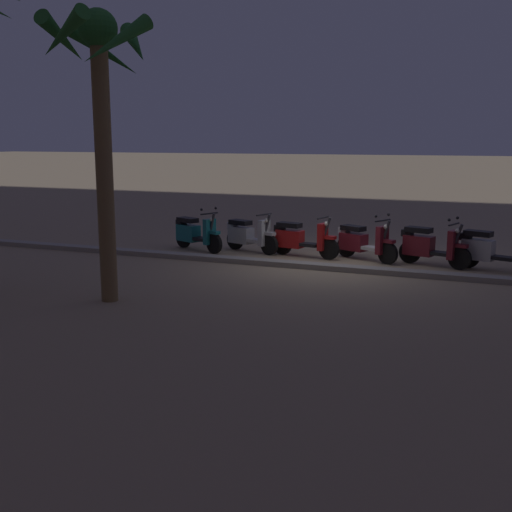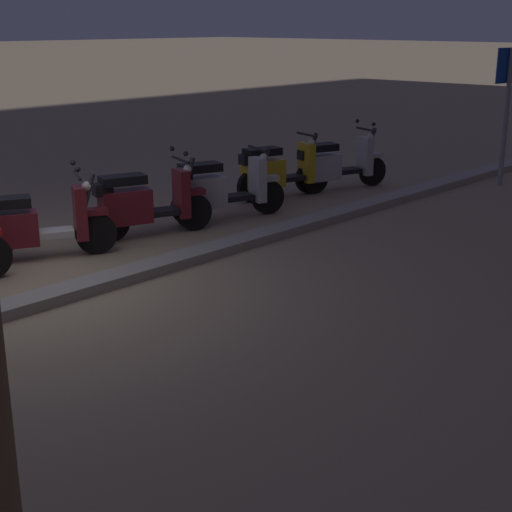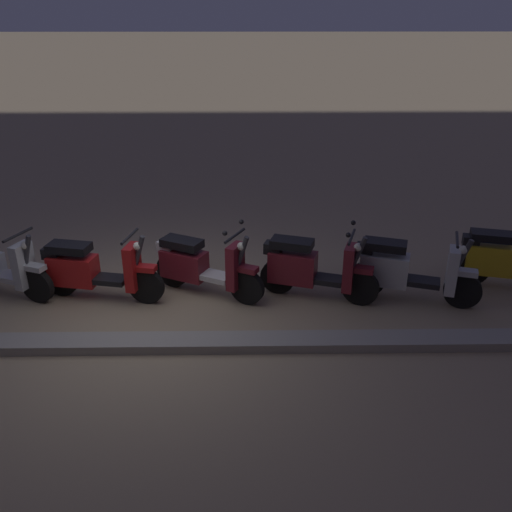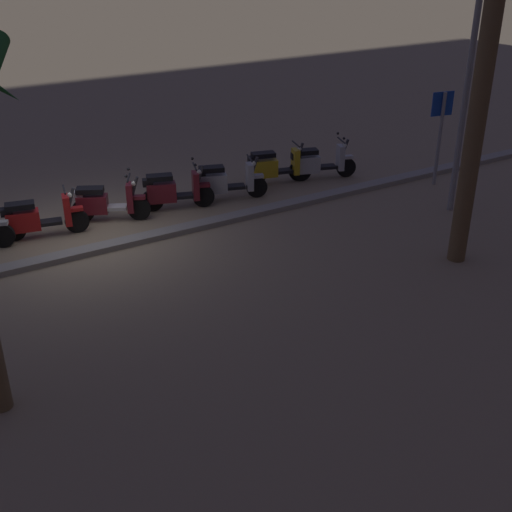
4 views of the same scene
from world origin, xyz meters
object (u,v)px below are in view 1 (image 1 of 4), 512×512
Objects in this scene: scooter_silver_last_in_row at (491,250)px; scooter_maroon_second_in_line at (362,242)px; palm_tree_far_corner at (100,83)px; scooter_silver_mid_centre at (248,235)px; scooter_teal_mid_front at (195,233)px; scooter_red_lead_nearest at (300,239)px; scooter_maroon_gap_after_mid at (429,246)px.

scooter_maroon_second_in_line reaches higher than scooter_silver_last_in_row.
scooter_silver_mid_centre is at bearing -94.92° from palm_tree_far_corner.
scooter_maroon_second_in_line is at bearing -176.78° from scooter_teal_mid_front.
scooter_red_lead_nearest and scooter_silver_mid_centre have the same top height.
scooter_maroon_gap_after_mid is 0.92× the size of scooter_red_lead_nearest.
scooter_teal_mid_front is at bearing 3.22° from scooter_maroon_second_in_line.
scooter_silver_last_in_row is 2.95m from scooter_maroon_second_in_line.
palm_tree_far_corner is at bearing 46.81° from scooter_maroon_gap_after_mid.
scooter_maroon_gap_after_mid is 1.00× the size of scooter_teal_mid_front.
scooter_teal_mid_front is (7.37, 0.00, -0.01)m from scooter_silver_last_in_row.
scooter_teal_mid_front is 0.33× the size of palm_tree_far_corner.
scooter_silver_mid_centre is at bearing -169.27° from scooter_teal_mid_front.
scooter_maroon_second_in_line is 4.43m from scooter_teal_mid_front.
scooter_maroon_second_in_line is at bearing -122.06° from palm_tree_far_corner.
scooter_silver_last_in_row is at bearing 176.25° from scooter_maroon_gap_after_mid.
scooter_silver_mid_centre is (5.95, -0.27, -0.02)m from scooter_silver_last_in_row.
palm_tree_far_corner is (5.08, 5.41, 3.38)m from scooter_maroon_gap_after_mid.
scooter_silver_mid_centre is (1.46, -0.16, -0.01)m from scooter_red_lead_nearest.
scooter_red_lead_nearest is at bearing -109.69° from palm_tree_far_corner.
scooter_maroon_second_in_line is 1.55m from scooter_red_lead_nearest.
scooter_red_lead_nearest is (4.49, -0.11, -0.01)m from scooter_silver_last_in_row.
scooter_silver_mid_centre is at bearing -2.57° from scooter_silver_last_in_row.
scooter_maroon_gap_after_mid is at bearing 179.60° from scooter_red_lead_nearest.
palm_tree_far_corner is at bearing 57.94° from scooter_maroon_second_in_line.
scooter_red_lead_nearest is at bearing -0.40° from scooter_maroon_gap_after_mid.
scooter_maroon_gap_after_mid reaches higher than scooter_silver_last_in_row.
palm_tree_far_corner reaches higher than scooter_teal_mid_front.
palm_tree_far_corner is at bearing 99.96° from scooter_teal_mid_front.
scooter_silver_last_in_row is 0.98× the size of scooter_red_lead_nearest.
scooter_maroon_gap_after_mid is 6.02m from scooter_teal_mid_front.
scooter_silver_mid_centre is (3.01, -0.02, -0.00)m from scooter_maroon_second_in_line.
scooter_maroon_gap_after_mid is 8.16m from palm_tree_far_corner.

